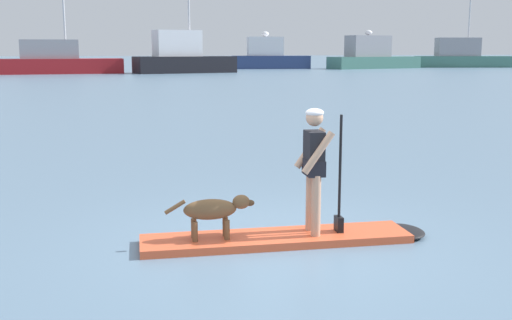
{
  "coord_description": "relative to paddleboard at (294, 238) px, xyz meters",
  "views": [
    {
      "loc": [
        -2.24,
        -7.33,
        2.45
      ],
      "look_at": [
        0.0,
        1.0,
        0.9
      ],
      "focal_mm": 43.68,
      "sensor_mm": 36.0,
      "label": 1
    }
  ],
  "objects": [
    {
      "name": "ground_plane",
      "position": [
        -0.23,
        0.02,
        -0.05
      ],
      "size": [
        400.0,
        400.0,
        0.0
      ],
      "primitive_type": "plane",
      "color": "slate"
    },
    {
      "name": "dog",
      "position": [
        -1.02,
        0.08,
        0.41
      ],
      "size": [
        1.13,
        0.27,
        0.55
      ],
      "color": "brown",
      "rests_on": "paddleboard"
    },
    {
      "name": "moored_boat_center",
      "position": [
        44.89,
        65.37,
        1.37
      ],
      "size": [
        12.46,
        5.91,
        10.32
      ],
      "color": "#3F7266",
      "rests_on": "ground_plane"
    },
    {
      "name": "paddleboard",
      "position": [
        0.0,
        0.0,
        0.0
      ],
      "size": [
        3.77,
        0.99,
        0.1
      ],
      "color": "#E55933",
      "rests_on": "ground_plane"
    },
    {
      "name": "moored_boat_outer",
      "position": [
        19.01,
        66.54,
        1.37
      ],
      "size": [
        9.7,
        4.37,
        4.46
      ],
      "color": "navy",
      "rests_on": "ground_plane"
    },
    {
      "name": "moored_boat_far_starboard",
      "position": [
        31.5,
        63.91,
        1.43
      ],
      "size": [
        12.73,
        5.93,
        4.64
      ],
      "color": "#3F7266",
      "rests_on": "ground_plane"
    },
    {
      "name": "moored_boat_port",
      "position": [
        -5.27,
        57.03,
        1.18
      ],
      "size": [
        12.08,
        3.29,
        9.12
      ],
      "color": "maroon",
      "rests_on": "ground_plane"
    },
    {
      "name": "person_paddler",
      "position": [
        0.27,
        -0.02,
        0.98
      ],
      "size": [
        0.62,
        0.5,
        1.61
      ],
      "color": "tan",
      "rests_on": "paddleboard"
    },
    {
      "name": "moored_boat_far_port",
      "position": [
        6.85,
        56.04,
        1.53
      ],
      "size": [
        10.48,
        5.08,
        11.4
      ],
      "color": "black",
      "rests_on": "ground_plane"
    }
  ]
}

